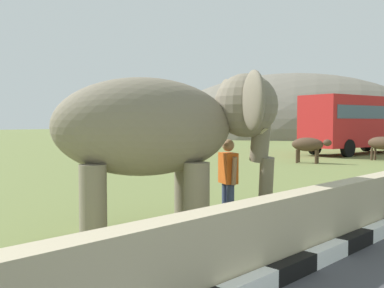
# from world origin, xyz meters

# --- Properties ---
(barrier_parapet) EXTENTS (28.00, 0.36, 1.00)m
(barrier_parapet) POSITION_xyz_m (2.00, 3.55, 0.50)
(barrier_parapet) COLOR tan
(barrier_parapet) RESTS_ON ground_plane
(elephant) EXTENTS (3.95, 3.55, 2.86)m
(elephant) POSITION_xyz_m (2.20, 6.04, 1.86)
(elephant) COLOR #746B59
(elephant) RESTS_ON ground_plane
(person_handler) EXTENTS (0.39, 0.64, 1.66)m
(person_handler) POSITION_xyz_m (3.46, 5.64, 0.93)
(person_handler) COLOR navy
(person_handler) RESTS_ON ground_plane
(bus_red) EXTENTS (8.61, 3.84, 3.50)m
(bus_red) POSITION_xyz_m (23.46, 12.10, 2.08)
(bus_red) COLOR #B21E1E
(bus_red) RESTS_ON ground_plane
(cow_near) EXTENTS (1.02, 1.92, 1.23)m
(cow_near) POSITION_xyz_m (15.86, 11.11, 0.87)
(cow_near) COLOR #473323
(cow_near) RESTS_ON ground_plane
(cow_mid) EXTENTS (0.71, 1.91, 1.23)m
(cow_mid) POSITION_xyz_m (19.69, 9.09, 0.87)
(cow_mid) COLOR #473323
(cow_mid) RESTS_ON ground_plane
(hill_east) EXTENTS (45.65, 36.52, 18.02)m
(hill_east) POSITION_xyz_m (55.00, 35.65, 0.00)
(hill_east) COLOR #6C6759
(hill_east) RESTS_ON ground_plane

